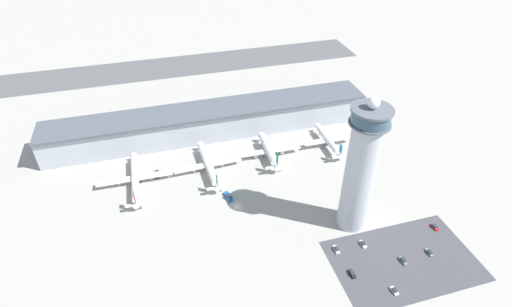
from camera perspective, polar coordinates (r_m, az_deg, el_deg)
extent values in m
plane|color=#9E9B93|center=(205.82, -2.71, -7.61)|extent=(1000.00, 1000.00, 0.00)
cube|color=#A3A8B2|center=(255.30, -6.50, 4.41)|extent=(201.71, 22.00, 17.42)
cube|color=#4C515B|center=(250.44, -6.65, 6.25)|extent=(201.71, 25.00, 1.60)
cube|color=#515154|center=(358.70, -9.80, 12.33)|extent=(302.57, 44.00, 0.01)
cylinder|color=#ADB2BC|center=(184.26, 14.48, -3.39)|extent=(13.49, 13.49, 56.73)
cylinder|color=#565B66|center=(167.96, 15.94, 4.19)|extent=(17.27, 17.27, 0.80)
cylinder|color=#334C60|center=(166.40, 16.11, 5.10)|extent=(15.89, 15.89, 5.43)
cylinder|color=#565B66|center=(164.84, 16.30, 6.05)|extent=(17.27, 17.27, 1.00)
sphere|color=white|center=(163.39, 16.48, 6.98)|extent=(5.11, 5.11, 5.11)
cube|color=#424247|center=(193.95, 20.31, -14.13)|extent=(64.00, 40.00, 0.01)
cylinder|color=white|center=(226.03, -16.92, -3.37)|extent=(4.12, 36.67, 3.79)
cone|color=white|center=(242.08, -17.05, -0.44)|extent=(3.82, 3.45, 3.79)
cone|color=white|center=(210.23, -16.76, -6.84)|extent=(3.45, 4.58, 3.41)
cube|color=white|center=(227.01, -16.90, -3.39)|extent=(40.57, 4.77, 0.44)
cylinder|color=#A8A8B2|center=(229.37, -18.95, -3.77)|extent=(2.12, 4.19, 2.08)
cylinder|color=#A8A8B2|center=(227.94, -14.74, -3.12)|extent=(2.12, 4.19, 2.08)
cube|color=red|center=(206.33, -16.99, -6.00)|extent=(0.33, 2.80, 6.06)
cube|color=white|center=(209.00, -16.77, -7.00)|extent=(10.63, 2.10, 0.24)
cylinder|color=black|center=(241.46, -16.91, -1.41)|extent=(0.28, 0.28, 2.20)
cylinder|color=black|center=(227.62, -16.13, -3.86)|extent=(0.28, 0.28, 2.20)
cylinder|color=black|center=(228.06, -17.45, -4.06)|extent=(0.28, 0.28, 2.20)
cylinder|color=white|center=(227.07, -6.85, -1.56)|extent=(5.81, 34.82, 4.09)
cone|color=white|center=(242.33, -7.88, 1.08)|extent=(4.27, 3.88, 4.09)
cone|color=white|center=(211.99, -5.62, -4.67)|extent=(3.92, 5.09, 3.68)
cube|color=white|center=(228.05, -6.87, -1.60)|extent=(38.82, 6.32, 0.44)
cylinder|color=#A8A8B2|center=(228.61, -8.88, -2.09)|extent=(2.47, 4.61, 2.25)
cylinder|color=#A8A8B2|center=(230.84, -4.95, -1.31)|extent=(2.47, 4.61, 2.25)
cube|color=#14704C|center=(207.82, -5.64, -3.73)|extent=(0.44, 2.81, 6.54)
cube|color=white|center=(210.70, -5.53, -4.82)|extent=(11.54, 2.57, 0.24)
cylinder|color=black|center=(241.69, -7.67, 0.08)|extent=(0.28, 0.28, 2.16)
cylinder|color=black|center=(229.32, -6.09, -2.05)|extent=(0.28, 0.28, 2.16)
cylinder|color=black|center=(228.53, -7.48, -2.33)|extent=(0.28, 0.28, 2.16)
cylinder|color=silver|center=(235.73, 1.85, 0.45)|extent=(5.15, 24.79, 4.58)
cone|color=silver|center=(247.08, 0.93, 2.35)|extent=(4.67, 4.22, 4.58)
cone|color=silver|center=(224.21, 2.92, -1.73)|extent=(4.24, 5.59, 4.12)
cube|color=silver|center=(236.58, 1.81, 0.36)|extent=(39.09, 5.30, 0.44)
cylinder|color=#A8A8B2|center=(236.40, -0.17, -0.06)|extent=(2.63, 5.09, 2.52)
cylinder|color=#A8A8B2|center=(240.21, 3.62, 0.52)|extent=(2.63, 5.09, 2.52)
cube|color=#14704C|center=(219.77, 3.05, -0.68)|extent=(0.36, 2.81, 7.32)
cube|color=silver|center=(222.81, 3.04, -1.87)|extent=(12.86, 2.30, 0.24)
cylinder|color=black|center=(246.45, 1.12, 1.27)|extent=(0.28, 0.28, 2.35)
cylinder|color=black|center=(238.30, 2.60, -0.15)|extent=(0.28, 0.28, 2.35)
cylinder|color=black|center=(236.81, 1.11, -0.38)|extent=(0.28, 0.28, 2.35)
cylinder|color=white|center=(248.71, 10.26, 1.93)|extent=(3.72, 27.19, 3.60)
cone|color=white|center=(260.09, 8.90, 3.76)|extent=(3.61, 3.26, 3.60)
cone|color=white|center=(237.38, 11.79, -0.14)|extent=(3.26, 4.33, 3.24)
cube|color=white|center=(249.46, 10.19, 1.88)|extent=(31.18, 4.53, 0.44)
cylinder|color=#A8A8B2|center=(248.34, 8.70, 1.58)|extent=(2.00, 3.97, 1.98)
cylinder|color=#A8A8B2|center=(253.41, 11.42, 2.02)|extent=(2.00, 3.97, 1.98)
cube|color=#197FB2|center=(234.08, 12.02, 0.66)|extent=(0.31, 2.80, 5.76)
cube|color=white|center=(236.29, 11.93, -0.25)|extent=(10.09, 2.04, 0.24)
cylinder|color=black|center=(259.67, 9.08, 2.84)|extent=(0.28, 0.28, 2.78)
cylinder|color=black|center=(251.30, 10.73, 1.39)|extent=(0.28, 0.28, 2.78)
cylinder|color=black|center=(249.34, 9.68, 1.21)|extent=(0.28, 0.28, 2.78)
cube|color=black|center=(231.33, -13.94, -3.02)|extent=(2.53, 5.24, 0.12)
cube|color=#2D333D|center=(230.95, -13.96, -2.90)|extent=(2.69, 6.22, 1.36)
cube|color=#232D38|center=(229.72, -14.00, -2.75)|extent=(2.13, 1.95, 1.11)
cube|color=black|center=(211.02, -3.97, -6.30)|extent=(3.31, 6.44, 0.12)
cube|color=#195699|center=(210.54, -3.98, -6.16)|extent=(3.60, 7.61, 1.54)
cube|color=#232D38|center=(209.09, -3.92, -6.00)|extent=(2.42, 2.52, 1.26)
cube|color=black|center=(182.65, 13.54, -16.46)|extent=(1.74, 3.87, 0.12)
cube|color=black|center=(182.36, 13.55, -16.39)|extent=(1.82, 4.60, 0.85)
cube|color=#232D38|center=(181.70, 13.61, -16.27)|extent=(1.57, 2.54, 0.70)
cube|color=black|center=(213.44, 24.13, -9.65)|extent=(1.81, 3.80, 0.12)
cube|color=red|center=(213.20, 24.15, -9.59)|extent=(1.91, 4.51, 0.83)
cube|color=#232D38|center=(212.75, 24.18, -9.42)|extent=(1.62, 2.50, 0.68)
cube|color=black|center=(182.21, 19.13, -18.11)|extent=(1.97, 3.59, 0.12)
cube|color=silver|center=(181.95, 19.15, -18.05)|extent=(2.07, 4.26, 0.77)
cube|color=#232D38|center=(181.36, 19.21, -17.95)|extent=(1.76, 2.37, 0.63)
cube|color=black|center=(194.58, 15.03, -12.49)|extent=(1.81, 3.77, 0.12)
cube|color=silver|center=(194.34, 15.05, -12.42)|extent=(1.89, 4.48, 0.78)
cube|color=#232D38|center=(193.88, 15.06, -12.26)|extent=(1.65, 2.47, 0.64)
cube|color=black|center=(200.89, 23.49, -12.92)|extent=(1.66, 3.72, 0.12)
cube|color=slate|center=(200.66, 23.51, -12.86)|extent=(1.74, 4.43, 0.75)
cube|color=#232D38|center=(200.13, 23.57, -12.76)|extent=(1.52, 2.44, 0.62)
cube|color=black|center=(189.78, 11.37, -13.37)|extent=(1.87, 3.94, 0.12)
cube|color=silver|center=(189.53, 11.39, -13.30)|extent=(1.96, 4.69, 0.78)
cube|color=#232D38|center=(188.93, 11.43, -13.19)|extent=(1.69, 2.59, 0.64)
cube|color=black|center=(193.37, 20.26, -14.28)|extent=(1.84, 4.04, 0.12)
cube|color=slate|center=(193.11, 20.28, -14.21)|extent=(1.94, 4.80, 0.84)
cube|color=#232D38|center=(192.59, 20.31, -14.04)|extent=(1.64, 2.67, 0.69)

